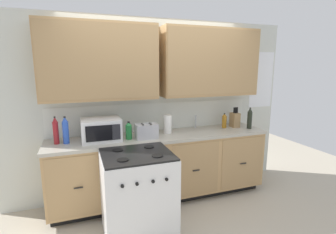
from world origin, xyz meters
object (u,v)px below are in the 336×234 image
object	(u,v)px
toaster	(146,131)
bottle_green	(129,131)
bottle_amber	(224,121)
knife_block	(235,120)
paper_towel_roll	(168,124)
stove_range	(138,194)
bottle_blue	(66,130)
microwave	(101,130)
bottle_dark	(250,118)
bottle_red	(56,131)

from	to	relation	value
toaster	bottle_green	distance (m)	0.23
bottle_amber	knife_block	bearing A→B (deg)	-3.91
paper_towel_roll	toaster	bearing A→B (deg)	-155.19
knife_block	paper_towel_roll	distance (m)	1.10
knife_block	paper_towel_roll	xyz separation A→B (m)	(-1.10, 0.00, 0.01)
paper_towel_roll	stove_range	bearing A→B (deg)	-130.54
bottle_blue	bottle_amber	world-z (taller)	bottle_blue
toaster	paper_towel_roll	xyz separation A→B (m)	(0.35, 0.16, 0.03)
microwave	bottle_blue	xyz separation A→B (m)	(-0.41, 0.01, 0.02)
stove_range	bottle_dark	bearing A→B (deg)	16.22
toaster	knife_block	world-z (taller)	knife_block
microwave	toaster	bearing A→B (deg)	-9.60
bottle_dark	bottle_blue	bearing A→B (deg)	177.61
stove_range	microwave	size ratio (longest dim) A/B	1.98
bottle_red	bottle_amber	bearing A→B (deg)	0.92
toaster	stove_range	bearing A→B (deg)	-114.92
microwave	knife_block	world-z (taller)	knife_block
microwave	paper_towel_roll	xyz separation A→B (m)	(0.91, 0.07, -0.01)
bottle_red	bottle_dark	world-z (taller)	bottle_red
paper_towel_roll	bottle_blue	bearing A→B (deg)	-177.61
bottle_blue	bottle_green	xyz separation A→B (m)	(0.75, -0.07, -0.05)
stove_range	bottle_dark	size ratio (longest dim) A/B	2.97
bottle_blue	bottle_red	world-z (taller)	same
microwave	toaster	size ratio (longest dim) A/B	1.71
bottle_red	bottle_green	size ratio (longest dim) A/B	1.46
bottle_amber	bottle_red	bearing A→B (deg)	-179.08
microwave	knife_block	bearing A→B (deg)	1.80
microwave	bottle_amber	xyz separation A→B (m)	(1.83, 0.08, -0.03)
microwave	bottle_dark	bearing A→B (deg)	-2.56
knife_block	bottle_dark	xyz separation A→B (m)	(0.15, -0.16, 0.04)
microwave	bottle_green	world-z (taller)	microwave
stove_range	bottle_green	size ratio (longest dim) A/B	4.12
bottle_red	bottle_green	xyz separation A→B (m)	(0.86, -0.09, -0.05)
knife_block	bottle_red	world-z (taller)	bottle_red
toaster	bottle_dark	xyz separation A→B (m)	(1.60, -0.00, 0.06)
bottle_blue	bottle_dark	xyz separation A→B (m)	(2.57, -0.11, -0.01)
bottle_green	bottle_amber	bearing A→B (deg)	4.97
stove_range	bottle_dark	xyz separation A→B (m)	(1.85, 0.54, 0.62)
knife_block	bottle_dark	world-z (taller)	bottle_dark
paper_towel_roll	bottle_red	size ratio (longest dim) A/B	0.77
microwave	bottle_amber	bearing A→B (deg)	2.35
microwave	bottle_red	world-z (taller)	bottle_red
microwave	bottle_green	distance (m)	0.34
bottle_blue	bottle_dark	distance (m)	2.57
stove_range	bottle_blue	world-z (taller)	bottle_blue
bottle_amber	bottle_green	size ratio (longest dim) A/B	0.97
bottle_blue	bottle_dark	world-z (taller)	bottle_blue
microwave	bottle_red	bearing A→B (deg)	175.94
toaster	microwave	bearing A→B (deg)	170.40
stove_range	microwave	xyz separation A→B (m)	(-0.31, 0.63, 0.61)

